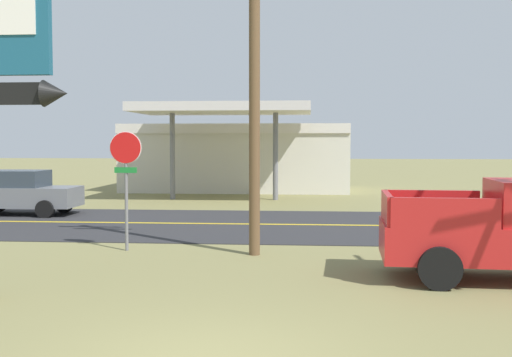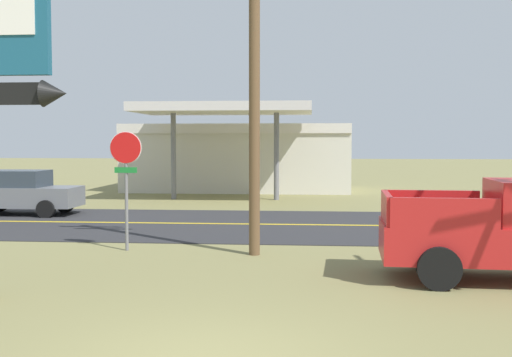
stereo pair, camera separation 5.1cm
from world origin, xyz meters
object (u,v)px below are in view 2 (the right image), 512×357
(stop_sign, at_px, (126,169))
(gas_station, at_px, (239,155))
(car_grey_near_lane, at_px, (20,192))
(utility_pole, at_px, (254,58))

(stop_sign, bearing_deg, gas_station, 88.37)
(gas_station, height_order, car_grey_near_lane, gas_station)
(utility_pole, distance_m, gas_station, 20.18)
(car_grey_near_lane, bearing_deg, gas_station, 61.79)
(utility_pole, relative_size, car_grey_near_lane, 2.08)
(car_grey_near_lane, bearing_deg, utility_pole, -38.68)
(stop_sign, distance_m, car_grey_near_lane, 9.44)
(stop_sign, relative_size, gas_station, 0.25)
(stop_sign, distance_m, utility_pole, 4.16)
(utility_pole, xyz_separation_m, gas_station, (-2.65, 19.82, -2.72))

